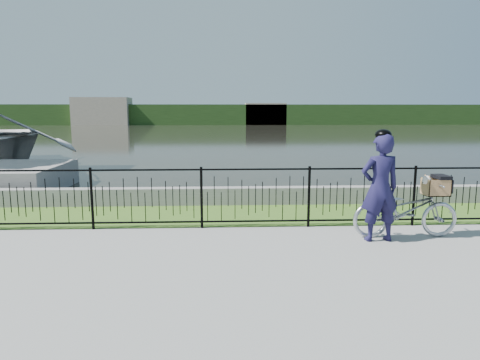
{
  "coord_description": "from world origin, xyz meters",
  "views": [
    {
      "loc": [
        -0.63,
        -6.15,
        2.17
      ],
      "look_at": [
        -0.32,
        1.0,
        1.0
      ],
      "focal_mm": 32.0,
      "sensor_mm": 36.0,
      "label": 1
    }
  ],
  "objects": [
    {
      "name": "ground",
      "position": [
        0.0,
        0.0,
        0.0
      ],
      "size": [
        120.0,
        120.0,
        0.0
      ],
      "primitive_type": "plane",
      "color": "gray",
      "rests_on": "ground"
    },
    {
      "name": "grass_strip",
      "position": [
        0.0,
        2.6,
        0.0
      ],
      "size": [
        60.0,
        2.0,
        0.01
      ],
      "primitive_type": "cube",
      "color": "#416620",
      "rests_on": "ground"
    },
    {
      "name": "water",
      "position": [
        0.0,
        33.0,
        0.0
      ],
      "size": [
        120.0,
        120.0,
        0.0
      ],
      "primitive_type": "plane",
      "color": "black",
      "rests_on": "ground"
    },
    {
      "name": "quay_wall",
      "position": [
        0.0,
        3.6,
        0.2
      ],
      "size": [
        60.0,
        0.3,
        0.4
      ],
      "primitive_type": "cube",
      "color": "gray",
      "rests_on": "ground"
    },
    {
      "name": "fence",
      "position": [
        0.0,
        1.6,
        0.58
      ],
      "size": [
        14.0,
        0.06,
        1.15
      ],
      "primitive_type": null,
      "color": "black",
      "rests_on": "ground"
    },
    {
      "name": "far_treeline",
      "position": [
        0.0,
        60.0,
        1.5
      ],
      "size": [
        120.0,
        6.0,
        3.0
      ],
      "primitive_type": "cube",
      "color": "#244119",
      "rests_on": "ground"
    },
    {
      "name": "far_building_left",
      "position": [
        -18.0,
        58.0,
        2.0
      ],
      "size": [
        8.0,
        4.0,
        4.0
      ],
      "primitive_type": "cube",
      "color": "gray",
      "rests_on": "ground"
    },
    {
      "name": "far_building_right",
      "position": [
        6.0,
        58.5,
        1.6
      ],
      "size": [
        6.0,
        3.0,
        3.2
      ],
      "primitive_type": "cube",
      "color": "gray",
      "rests_on": "ground"
    },
    {
      "name": "bicycle_rig",
      "position": [
        2.54,
        0.88,
        0.49
      ],
      "size": [
        1.81,
        0.63,
        1.1
      ],
      "color": "#A7ACB2",
      "rests_on": "ground"
    },
    {
      "name": "cyclist",
      "position": [
        1.99,
        0.7,
        0.92
      ],
      "size": [
        0.69,
        0.49,
        1.87
      ],
      "color": "#171439",
      "rests_on": "ground"
    }
  ]
}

